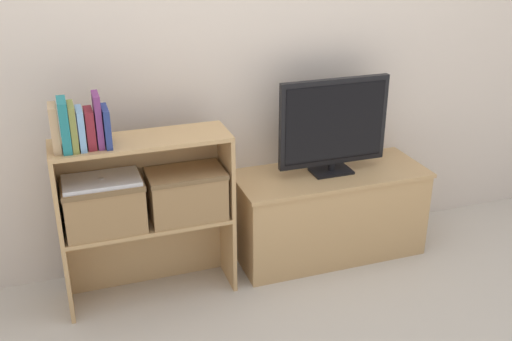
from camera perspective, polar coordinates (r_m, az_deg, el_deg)
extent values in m
plane|color=#BCB2A3|center=(3.23, 0.79, -10.89)|extent=(16.00, 16.00, 0.00)
cube|color=beige|center=(3.15, -1.93, 12.12)|extent=(10.00, 0.05, 2.40)
cube|color=tan|center=(3.42, 6.93, -4.17)|extent=(1.04, 0.42, 0.48)
cube|color=tan|center=(3.31, 7.14, -0.32)|extent=(1.06, 0.44, 0.02)
cube|color=black|center=(3.31, 7.15, -0.04)|extent=(0.22, 0.14, 0.01)
cylinder|color=black|center=(3.30, 7.18, 0.39)|extent=(0.04, 0.04, 0.04)
cube|color=black|center=(3.20, 7.41, 4.60)|extent=(0.61, 0.04, 0.47)
cube|color=black|center=(3.19, 7.56, 4.49)|extent=(0.56, 0.00, 0.41)
cube|color=tan|center=(3.09, -17.56, -9.20)|extent=(0.02, 0.27, 0.42)
cube|color=tan|center=(3.18, -2.72, -6.99)|extent=(0.02, 0.27, 0.42)
cube|color=tan|center=(3.21, -10.40, -7.03)|extent=(0.79, 0.02, 0.42)
cube|color=tan|center=(3.01, -10.28, -4.91)|extent=(0.79, 0.27, 0.02)
cube|color=tan|center=(2.89, -18.58, -2.06)|extent=(0.02, 0.27, 0.43)
cube|color=tan|center=(2.99, -2.88, 0.06)|extent=(0.02, 0.27, 0.43)
cube|color=tan|center=(3.02, -10.98, -0.06)|extent=(0.79, 0.02, 0.43)
cube|color=tan|center=(2.83, -10.91, 2.81)|extent=(0.79, 0.27, 0.02)
cube|color=tan|center=(2.74, -18.63, 3.83)|extent=(0.04, 0.13, 0.21)
cube|color=#1E7075|center=(2.74, -17.80, 4.14)|extent=(0.04, 0.15, 0.23)
cube|color=olive|center=(2.74, -17.04, 4.01)|extent=(0.03, 0.15, 0.21)
cube|color=#709ECC|center=(2.75, -16.34, 3.85)|extent=(0.03, 0.14, 0.18)
cube|color=maroon|center=(2.75, -15.54, 3.90)|extent=(0.04, 0.12, 0.18)
cube|color=#6B2D66|center=(2.74, -14.82, 4.66)|extent=(0.03, 0.13, 0.24)
cube|color=navy|center=(2.75, -14.07, 4.09)|extent=(0.03, 0.16, 0.18)
cube|color=#937047|center=(2.92, -14.26, -3.29)|extent=(0.37, 0.23, 0.25)
cube|color=brown|center=(2.87, -14.48, -1.32)|extent=(0.38, 0.24, 0.02)
cube|color=#937047|center=(2.97, -6.63, -2.23)|extent=(0.37, 0.23, 0.25)
cube|color=brown|center=(2.92, -6.73, -0.28)|extent=(0.38, 0.24, 0.02)
cube|color=#BCBCC1|center=(2.86, -14.52, -0.92)|extent=(0.35, 0.21, 0.02)
cylinder|color=#99999E|center=(2.86, -14.55, -0.71)|extent=(0.02, 0.02, 0.00)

